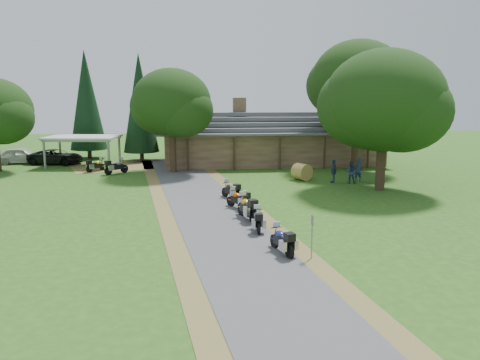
{
  "coord_description": "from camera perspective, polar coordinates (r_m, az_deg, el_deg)",
  "views": [
    {
      "loc": [
        -1.59,
        -20.55,
        6.57
      ],
      "look_at": [
        1.14,
        6.19,
        1.6
      ],
      "focal_mm": 35.0,
      "sensor_mm": 36.0,
      "label": 1
    }
  ],
  "objects": [
    {
      "name": "motorcycle_row_d",
      "position": [
        26.98,
        -0.21,
        -2.28
      ],
      "size": [
        1.47,
        1.82,
        1.23
      ],
      "primitive_type": null,
      "rotation": [
        0.0,
        0.0,
        2.15
      ],
      "color": "#DF4C02",
      "rests_on": "ground"
    },
    {
      "name": "motorcycle_carport_a",
      "position": [
        41.84,
        -17.15,
        1.78
      ],
      "size": [
        1.6,
        1.59,
        1.16
      ],
      "primitive_type": null,
      "rotation": [
        0.0,
        0.0,
        0.78
      ],
      "color": "#CDC50A",
      "rests_on": "ground"
    },
    {
      "name": "cedar_far",
      "position": [
        50.26,
        -18.17,
        8.7
      ],
      "size": [
        3.66,
        3.66,
        10.93
      ],
      "primitive_type": "cone",
      "color": "black",
      "rests_on": "ground"
    },
    {
      "name": "hay_bale",
      "position": [
        36.34,
        7.57,
        0.99
      ],
      "size": [
        1.67,
        1.63,
        1.27
      ],
      "primitive_type": "cylinder",
      "rotation": [
        1.57,
        0.0,
        0.5
      ],
      "color": "#A7833D",
      "rests_on": "ground"
    },
    {
      "name": "car_white_sedan",
      "position": [
        49.24,
        -25.14,
        2.96
      ],
      "size": [
        2.99,
        6.07,
        1.96
      ],
      "primitive_type": "imported",
      "rotation": [
        0.0,
        0.0,
        1.66
      ],
      "color": "silver",
      "rests_on": "ground"
    },
    {
      "name": "person_c",
      "position": [
        35.55,
        11.34,
        1.3
      ],
      "size": [
        0.56,
        0.67,
        2.05
      ],
      "primitive_type": "imported",
      "rotation": [
        0.0,
        0.0,
        4.44
      ],
      "color": "navy",
      "rests_on": "ground"
    },
    {
      "name": "motorcycle_carport_b",
      "position": [
        40.19,
        -14.85,
        1.68
      ],
      "size": [
        1.88,
        1.77,
        1.34
      ],
      "primitive_type": null,
      "rotation": [
        0.0,
        0.0,
        0.73
      ],
      "color": "gray",
      "rests_on": "ground"
    },
    {
      "name": "motorcycle_row_a",
      "position": [
        19.68,
        5.12,
        -7.2
      ],
      "size": [
        1.03,
        1.86,
        1.21
      ],
      "primitive_type": null,
      "rotation": [
        0.0,
        0.0,
        1.85
      ],
      "color": "navy",
      "rests_on": "ground"
    },
    {
      "name": "lodge",
      "position": [
        45.38,
        3.84,
        5.24
      ],
      "size": [
        21.4,
        9.4,
        4.9
      ],
      "primitive_type": null,
      "color": "brown",
      "rests_on": "ground"
    },
    {
      "name": "person_a",
      "position": [
        36.5,
        14.21,
        1.48
      ],
      "size": [
        0.64,
        0.49,
        2.13
      ],
      "primitive_type": "imported",
      "rotation": [
        0.0,
        0.0,
        3.23
      ],
      "color": "navy",
      "rests_on": "ground"
    },
    {
      "name": "ground",
      "position": [
        21.63,
        -1.34,
        -7.21
      ],
      "size": [
        120.0,
        120.0,
        0.0
      ],
      "primitive_type": "plane",
      "color": "#295518",
      "rests_on": "ground"
    },
    {
      "name": "person_b",
      "position": [
        35.67,
        13.35,
        1.15
      ],
      "size": [
        0.63,
        0.52,
        1.93
      ],
      "primitive_type": "imported",
      "rotation": [
        0.0,
        0.0,
        2.88
      ],
      "color": "navy",
      "rests_on": "ground"
    },
    {
      "name": "motorcycle_row_b",
      "position": [
        22.76,
        2.18,
        -4.77
      ],
      "size": [
        0.66,
        1.74,
        1.17
      ],
      "primitive_type": null,
      "rotation": [
        0.0,
        0.0,
        1.51
      ],
      "color": "#AFB2B7",
      "rests_on": "ground"
    },
    {
      "name": "car_dark_suv",
      "position": [
        47.56,
        -21.55,
        3.08
      ],
      "size": [
        3.45,
        5.86,
        2.1
      ],
      "primitive_type": "imported",
      "rotation": [
        0.0,
        0.0,
        1.36
      ],
      "color": "black",
      "rests_on": "ground"
    },
    {
      "name": "oak_lodge_left",
      "position": [
        39.47,
        -8.31,
        7.72
      ],
      "size": [
        6.53,
        6.53,
        9.5
      ],
      "primitive_type": null,
      "color": "black",
      "rests_on": "ground"
    },
    {
      "name": "driveway",
      "position": [
        25.43,
        -3.18,
        -4.51
      ],
      "size": [
        51.95,
        51.95,
        0.0
      ],
      "primitive_type": "plane",
      "rotation": [
        0.0,
        0.0,
        0.14
      ],
      "color": "#454548",
      "rests_on": "ground"
    },
    {
      "name": "carport",
      "position": [
        45.4,
        -18.55,
        3.36
      ],
      "size": [
        6.76,
        4.89,
        2.74
      ],
      "primitive_type": null,
      "rotation": [
        0.0,
        0.0,
        -0.11
      ],
      "color": "silver",
      "rests_on": "ground"
    },
    {
      "name": "motorcycle_row_c",
      "position": [
        24.76,
        0.84,
        -3.24
      ],
      "size": [
        1.19,
        2.15,
        1.4
      ],
      "primitive_type": null,
      "rotation": [
        0.0,
        0.0,
        1.84
      ],
      "color": "gold",
      "rests_on": "ground"
    },
    {
      "name": "motorcycle_row_e",
      "position": [
        29.57,
        -1.12,
        -1.18
      ],
      "size": [
        1.34,
        1.79,
        1.19
      ],
      "primitive_type": null,
      "rotation": [
        0.0,
        0.0,
        2.08
      ],
      "color": "black",
      "rests_on": "ground"
    },
    {
      "name": "sign_post",
      "position": [
        19.07,
        8.76,
        -6.87
      ],
      "size": [
        0.33,
        0.06,
        1.84
      ],
      "primitive_type": null,
      "color": "gray",
      "rests_on": "ground"
    },
    {
      "name": "oak_lodge_right",
      "position": [
        41.68,
        14.12,
        9.73
      ],
      "size": [
        7.86,
        7.86,
        12.51
      ],
      "primitive_type": null,
      "color": "black",
      "rests_on": "ground"
    },
    {
      "name": "oak_driveway",
      "position": [
        33.25,
        17.07,
        7.22
      ],
      "size": [
        8.08,
        8.08,
        9.89
      ],
      "primitive_type": null,
      "color": "black",
      "rests_on": "ground"
    },
    {
      "name": "cedar_near",
      "position": [
        47.13,
        -12.09,
        8.62
      ],
      "size": [
        3.47,
        3.47,
        10.45
      ],
      "primitive_type": "cone",
      "color": "black",
      "rests_on": "ground"
    }
  ]
}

